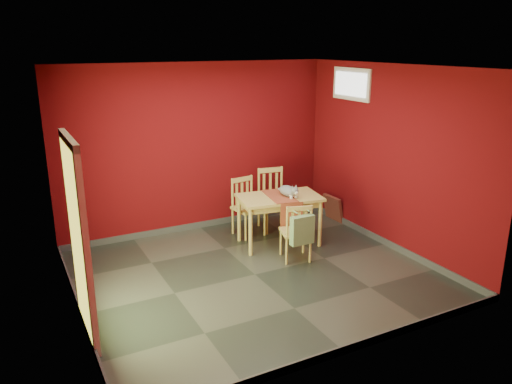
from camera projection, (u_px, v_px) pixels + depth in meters
name	position (u px, v px, depth m)	size (l,w,h in m)	color
ground	(255.00, 274.00, 6.68)	(4.50, 4.50, 0.00)	#2D342D
room_shell	(255.00, 271.00, 6.66)	(4.50, 4.50, 4.50)	#5F090E
doorway	(77.00, 235.00, 5.03)	(0.06, 1.01, 2.13)	#B7D838
window	(351.00, 84.00, 7.83)	(0.05, 0.90, 0.50)	white
outlet_plate	(283.00, 197.00, 8.99)	(0.08, 0.01, 0.12)	silver
dining_table	(279.00, 202.00, 7.52)	(1.32, 0.90, 0.76)	#D1BB61
table_runner	(283.00, 202.00, 7.40)	(0.46, 0.78, 0.37)	brown
chair_far_left	(247.00, 206.00, 7.97)	(0.49, 0.49, 0.92)	#D1BB61
chair_far_right	(273.00, 198.00, 8.21)	(0.54, 0.54, 1.00)	#D1BB61
chair_near	(296.00, 231.00, 7.01)	(0.49, 0.49, 0.85)	#D1BB61
tote_bag	(302.00, 230.00, 6.79)	(0.34, 0.20, 0.47)	#75A168
cat	(288.00, 189.00, 7.48)	(0.23, 0.43, 0.22)	slate
picture_frame	(333.00, 208.00, 8.66)	(0.16, 0.44, 0.44)	brown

